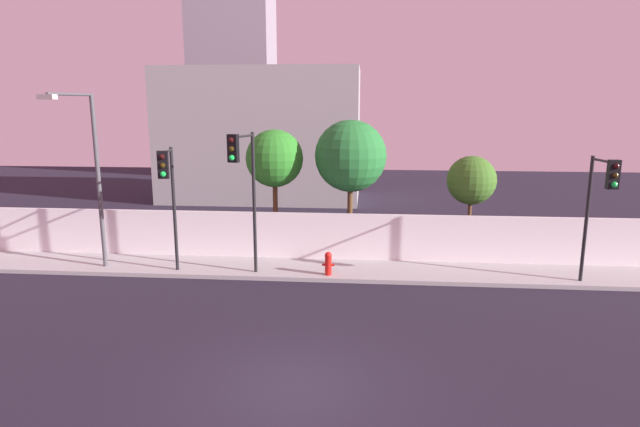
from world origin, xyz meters
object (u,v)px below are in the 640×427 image
traffic_light_right (601,194)px  fire_hydrant (328,263)px  roadside_tree_leftmost (275,159)px  street_lamp_curbside (91,166)px  traffic_light_left (244,174)px  roadside_tree_midleft (351,156)px  roadside_tree_midright (471,181)px  traffic_light_center (168,184)px

traffic_light_right → fire_hydrant: bearing=175.9°
roadside_tree_leftmost → street_lamp_curbside: bearing=-150.9°
traffic_light_left → fire_hydrant: traffic_light_left is taller
traffic_light_right → fire_hydrant: size_ratio=5.12×
street_lamp_curbside → roadside_tree_leftmost: (6.02, 3.35, -0.05)m
traffic_light_right → traffic_light_left: bearing=179.9°
roadside_tree_leftmost → roadside_tree_midleft: (3.09, 0.00, 0.13)m
traffic_light_left → roadside_tree_midleft: size_ratio=0.91×
traffic_light_left → roadside_tree_midright: bearing=25.5°
traffic_light_center → street_lamp_curbside: size_ratio=0.71×
roadside_tree_midright → roadside_tree_leftmost: bearing=180.0°
roadside_tree_midright → fire_hydrant: bearing=-148.5°
traffic_light_right → fire_hydrant: (-8.75, 0.62, -2.71)m
traffic_light_center → roadside_tree_midright: traffic_light_center is taller
traffic_light_center → fire_hydrant: traffic_light_center is taller
fire_hydrant → roadside_tree_midleft: size_ratio=0.15×
traffic_light_center → fire_hydrant: 6.14m
traffic_light_left → traffic_light_right: traffic_light_left is taller
street_lamp_curbside → roadside_tree_midleft: bearing=20.2°
roadside_tree_midleft → roadside_tree_midright: 4.90m
fire_hydrant → roadside_tree_leftmost: roadside_tree_leftmost is taller
street_lamp_curbside → fire_hydrant: size_ratio=7.55×
street_lamp_curbside → roadside_tree_midleft: (9.11, 3.35, 0.08)m
fire_hydrant → roadside_tree_midright: (5.46, 3.34, 2.52)m
traffic_light_center → roadside_tree_midright: 11.59m
traffic_light_left → roadside_tree_leftmost: (0.37, 3.94, 0.12)m
traffic_light_right → street_lamp_curbside: 17.23m
fire_hydrant → roadside_tree_leftmost: 5.31m
traffic_light_center → roadside_tree_leftmost: size_ratio=0.88×
traffic_light_right → roadside_tree_midright: 5.16m
street_lamp_curbside → roadside_tree_midleft: street_lamp_curbside is taller
fire_hydrant → roadside_tree_midright: size_ratio=0.20×
fire_hydrant → roadside_tree_leftmost: bearing=126.2°
traffic_light_right → roadside_tree_midleft: size_ratio=0.78×
traffic_light_right → street_lamp_curbside: bearing=178.0°
roadside_tree_leftmost → traffic_light_center: bearing=-125.9°
street_lamp_curbside → fire_hydrant: bearing=0.1°
street_lamp_curbside → fire_hydrant: street_lamp_curbside is taller
fire_hydrant → roadside_tree_midleft: 4.85m
traffic_light_left → roadside_tree_midright: 9.19m
traffic_light_left → roadside_tree_leftmost: size_ratio=0.98×
traffic_light_left → roadside_tree_midleft: roadside_tree_midleft is taller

